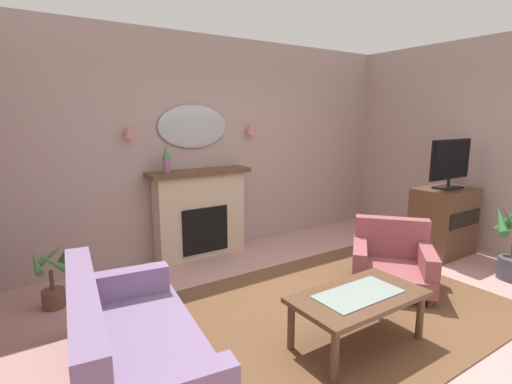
{
  "coord_description": "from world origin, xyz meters",
  "views": [
    {
      "loc": [
        -2.58,
        -2.26,
        1.83
      ],
      "look_at": [
        -0.24,
        1.26,
        1.01
      ],
      "focal_mm": 27.15,
      "sensor_mm": 36.0,
      "label": 1
    }
  ],
  "objects_px": {
    "wall_sconce_left": "(128,132)",
    "coffee_table": "(358,301)",
    "armchair_near_fireplace": "(392,259)",
    "tv_flatscreen": "(450,163)",
    "tv_cabinet": "(443,221)",
    "floral_couch": "(125,340)",
    "mantel_vase_right": "(166,159)",
    "fireplace": "(201,214)",
    "potted_plant_small_fern": "(52,280)",
    "wall_sconce_right": "(250,129)",
    "wall_mirror": "(193,127)"
  },
  "relations": [
    {
      "from": "coffee_table",
      "to": "armchair_near_fireplace",
      "type": "height_order",
      "value": "armchair_near_fireplace"
    },
    {
      "from": "fireplace",
      "to": "wall_sconce_left",
      "type": "xyz_separation_m",
      "value": [
        -0.85,
        0.09,
        1.09
      ]
    },
    {
      "from": "armchair_near_fireplace",
      "to": "mantel_vase_right",
      "type": "bearing_deg",
      "value": 131.2
    },
    {
      "from": "wall_mirror",
      "to": "tv_cabinet",
      "type": "distance_m",
      "value": 3.57
    },
    {
      "from": "mantel_vase_right",
      "to": "tv_flatscreen",
      "type": "bearing_deg",
      "value": -28.38
    },
    {
      "from": "tv_flatscreen",
      "to": "potted_plant_small_fern",
      "type": "bearing_deg",
      "value": 164.98
    },
    {
      "from": "coffee_table",
      "to": "tv_flatscreen",
      "type": "distance_m",
      "value": 2.89
    },
    {
      "from": "potted_plant_small_fern",
      "to": "armchair_near_fireplace",
      "type": "bearing_deg",
      "value": -25.56
    },
    {
      "from": "coffee_table",
      "to": "tv_cabinet",
      "type": "height_order",
      "value": "tv_cabinet"
    },
    {
      "from": "mantel_vase_right",
      "to": "tv_cabinet",
      "type": "bearing_deg",
      "value": -28.09
    },
    {
      "from": "fireplace",
      "to": "wall_sconce_right",
      "type": "xyz_separation_m",
      "value": [
        0.85,
        0.09,
        1.09
      ]
    },
    {
      "from": "fireplace",
      "to": "wall_mirror",
      "type": "relative_size",
      "value": 1.42
    },
    {
      "from": "coffee_table",
      "to": "potted_plant_small_fern",
      "type": "height_order",
      "value": "potted_plant_small_fern"
    },
    {
      "from": "wall_sconce_right",
      "to": "tv_flatscreen",
      "type": "bearing_deg",
      "value": -44.13
    },
    {
      "from": "mantel_vase_right",
      "to": "wall_sconce_right",
      "type": "relative_size",
      "value": 2.33
    },
    {
      "from": "coffee_table",
      "to": "armchair_near_fireplace",
      "type": "relative_size",
      "value": 0.96
    },
    {
      "from": "tv_cabinet",
      "to": "tv_flatscreen",
      "type": "relative_size",
      "value": 1.07
    },
    {
      "from": "coffee_table",
      "to": "tv_cabinet",
      "type": "relative_size",
      "value": 1.22
    },
    {
      "from": "mantel_vase_right",
      "to": "fireplace",
      "type": "bearing_deg",
      "value": 3.6
    },
    {
      "from": "fireplace",
      "to": "mantel_vase_right",
      "type": "relative_size",
      "value": 4.16
    },
    {
      "from": "floral_couch",
      "to": "potted_plant_small_fern",
      "type": "relative_size",
      "value": 2.89
    },
    {
      "from": "armchair_near_fireplace",
      "to": "tv_cabinet",
      "type": "bearing_deg",
      "value": 11.28
    },
    {
      "from": "wall_sconce_left",
      "to": "tv_cabinet",
      "type": "height_order",
      "value": "wall_sconce_left"
    },
    {
      "from": "tv_cabinet",
      "to": "coffee_table",
      "type": "bearing_deg",
      "value": -161.93
    },
    {
      "from": "wall_mirror",
      "to": "coffee_table",
      "type": "height_order",
      "value": "wall_mirror"
    },
    {
      "from": "wall_sconce_left",
      "to": "armchair_near_fireplace",
      "type": "height_order",
      "value": "wall_sconce_left"
    },
    {
      "from": "fireplace",
      "to": "tv_cabinet",
      "type": "bearing_deg",
      "value": -32.25
    },
    {
      "from": "mantel_vase_right",
      "to": "tv_flatscreen",
      "type": "xyz_separation_m",
      "value": [
        3.21,
        -1.74,
        -0.09
      ]
    },
    {
      "from": "tv_flatscreen",
      "to": "wall_mirror",
      "type": "bearing_deg",
      "value": 145.4
    },
    {
      "from": "fireplace",
      "to": "floral_couch",
      "type": "height_order",
      "value": "fireplace"
    },
    {
      "from": "armchair_near_fireplace",
      "to": "tv_flatscreen",
      "type": "height_order",
      "value": "tv_flatscreen"
    },
    {
      "from": "wall_sconce_right",
      "to": "tv_flatscreen",
      "type": "height_order",
      "value": "wall_sconce_right"
    },
    {
      "from": "wall_sconce_left",
      "to": "coffee_table",
      "type": "xyz_separation_m",
      "value": [
        0.98,
        -2.69,
        -1.28
      ]
    },
    {
      "from": "fireplace",
      "to": "wall_sconce_right",
      "type": "distance_m",
      "value": 1.38
    },
    {
      "from": "coffee_table",
      "to": "armchair_near_fireplace",
      "type": "distance_m",
      "value": 1.31
    },
    {
      "from": "mantel_vase_right",
      "to": "coffee_table",
      "type": "relative_size",
      "value": 0.3
    },
    {
      "from": "coffee_table",
      "to": "armchair_near_fireplace",
      "type": "bearing_deg",
      "value": 25.81
    },
    {
      "from": "potted_plant_small_fern",
      "to": "wall_sconce_right",
      "type": "bearing_deg",
      "value": 13.01
    },
    {
      "from": "wall_mirror",
      "to": "potted_plant_small_fern",
      "type": "relative_size",
      "value": 1.54
    },
    {
      "from": "armchair_near_fireplace",
      "to": "tv_flatscreen",
      "type": "distance_m",
      "value": 1.76
    },
    {
      "from": "tv_flatscreen",
      "to": "coffee_table",
      "type": "bearing_deg",
      "value": -162.34
    },
    {
      "from": "wall_mirror",
      "to": "armchair_near_fireplace",
      "type": "relative_size",
      "value": 0.84
    },
    {
      "from": "wall_sconce_right",
      "to": "potted_plant_small_fern",
      "type": "distance_m",
      "value": 3.08
    },
    {
      "from": "mantel_vase_right",
      "to": "wall_sconce_left",
      "type": "relative_size",
      "value": 2.33
    },
    {
      "from": "wall_sconce_left",
      "to": "coffee_table",
      "type": "distance_m",
      "value": 3.14
    },
    {
      "from": "mantel_vase_right",
      "to": "coffee_table",
      "type": "height_order",
      "value": "mantel_vase_right"
    },
    {
      "from": "armchair_near_fireplace",
      "to": "tv_cabinet",
      "type": "distance_m",
      "value": 1.49
    },
    {
      "from": "mantel_vase_right",
      "to": "tv_cabinet",
      "type": "distance_m",
      "value": 3.75
    },
    {
      "from": "mantel_vase_right",
      "to": "wall_sconce_right",
      "type": "distance_m",
      "value": 1.35
    },
    {
      "from": "coffee_table",
      "to": "floral_couch",
      "type": "distance_m",
      "value": 1.78
    }
  ]
}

